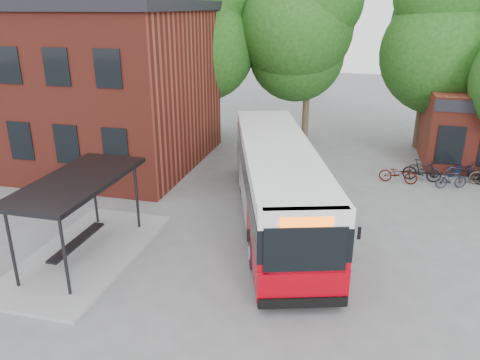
% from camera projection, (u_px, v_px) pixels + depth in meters
% --- Properties ---
extents(ground, '(100.00, 100.00, 0.00)m').
position_uv_depth(ground, '(218.00, 257.00, 16.27)').
color(ground, slate).
extents(station_building, '(18.40, 10.40, 8.50)m').
position_uv_depth(station_building, '(39.00, 82.00, 25.94)').
color(station_building, maroon).
rests_on(station_building, ground).
extents(bus_shelter, '(3.60, 7.00, 2.90)m').
position_uv_depth(bus_shelter, '(82.00, 218.00, 15.88)').
color(bus_shelter, black).
rests_on(bus_shelter, ground).
extents(bike_rail, '(5.20, 0.10, 0.38)m').
position_uv_depth(bike_rail, '(455.00, 179.00, 23.16)').
color(bike_rail, black).
rests_on(bike_rail, ground).
extents(tree_0, '(7.92, 7.92, 11.00)m').
position_uv_depth(tree_0, '(199.00, 51.00, 30.26)').
color(tree_0, '#184412').
rests_on(tree_0, ground).
extents(tree_1, '(7.92, 7.92, 10.40)m').
position_uv_depth(tree_1, '(308.00, 57.00, 29.67)').
color(tree_1, '#184412').
rests_on(tree_1, ground).
extents(tree_2, '(7.92, 7.92, 11.00)m').
position_uv_depth(tree_2, '(428.00, 56.00, 27.05)').
color(tree_2, '#184412').
rests_on(tree_2, ground).
extents(city_bus, '(6.25, 12.87, 3.21)m').
position_uv_depth(city_bus, '(277.00, 183.00, 18.56)').
color(city_bus, '#A9000D').
rests_on(city_bus, ground).
extents(bicycle_0, '(1.88, 0.86, 0.95)m').
position_uv_depth(bicycle_0, '(398.00, 174.00, 22.99)').
color(bicycle_0, '#440D04').
rests_on(bicycle_0, ground).
extents(bicycle_1, '(1.89, 0.74, 1.11)m').
position_uv_depth(bicycle_1, '(422.00, 170.00, 23.20)').
color(bicycle_1, black).
rests_on(bicycle_1, ground).
extents(bicycle_2, '(1.61, 1.11, 0.80)m').
position_uv_depth(bicycle_2, '(424.00, 168.00, 23.99)').
color(bicycle_2, black).
rests_on(bicycle_2, ground).
extents(bicycle_3, '(1.60, 0.89, 0.92)m').
position_uv_depth(bicycle_3, '(451.00, 179.00, 22.30)').
color(bicycle_3, '#21222D').
rests_on(bicycle_3, ground).
extents(bicycle_4, '(1.70, 0.95, 0.85)m').
position_uv_depth(bicycle_4, '(463.00, 169.00, 23.79)').
color(bicycle_4, '#081F4C').
rests_on(bicycle_4, ground).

